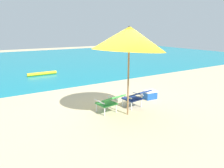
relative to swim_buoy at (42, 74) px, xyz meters
name	(u,v)px	position (x,y,z in m)	size (l,w,h in m)	color
ground_plane	(72,83)	(0.73, -2.58, -0.10)	(40.00, 40.00, 0.00)	#CCB78E
ocean_band	(33,61)	(0.73, 5.68, -0.09)	(40.00, 18.00, 0.01)	teal
swim_buoy	(42,74)	(0.00, 0.00, 0.00)	(0.18, 0.18, 1.60)	yellow
lounge_chair_left	(110,101)	(0.29, -6.77, 0.31)	(0.62, 0.93, 0.68)	#338E3D
lounge_chair_right	(136,96)	(1.25, -6.81, 0.31)	(0.62, 0.92, 0.68)	navy
beach_umbrella_center	(129,38)	(0.71, -7.11, 2.16)	(2.59, 2.56, 2.66)	olive
cooler_box	(150,95)	(2.31, -6.34, 0.06)	(0.49, 0.36, 0.32)	#194CA5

